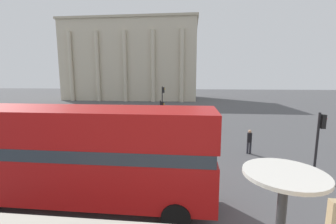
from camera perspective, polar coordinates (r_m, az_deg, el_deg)
double_decker_bus at (r=9.65m, az=-21.10°, el=-9.59°), size 10.47×2.69×4.03m
cafe_dining_table at (r=2.00m, az=27.13°, el=-18.59°), size 0.60×0.60×0.73m
plaza_building_left at (r=57.65m, az=-8.80°, el=12.59°), size 31.43×15.26×18.34m
traffic_light_near at (r=13.53m, az=34.03°, el=-5.13°), size 0.42×0.24×3.49m
traffic_light_mid at (r=19.69m, az=-1.68°, el=-0.24°), size 0.42×0.24×3.21m
traffic_light_far at (r=27.72m, az=-1.33°, el=3.54°), size 0.42×0.24×4.13m
car_navy at (r=22.72m, az=5.30°, el=-2.70°), size 4.20×1.93×1.35m
pedestrian_white at (r=16.09m, az=-15.89°, el=-6.47°), size 0.32×0.32×1.83m
pedestrian_black at (r=16.43m, az=19.97°, el=-6.70°), size 0.32×0.32×1.68m
pedestrian_grey at (r=30.41m, az=-11.60°, el=0.56°), size 0.32×0.32×1.67m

